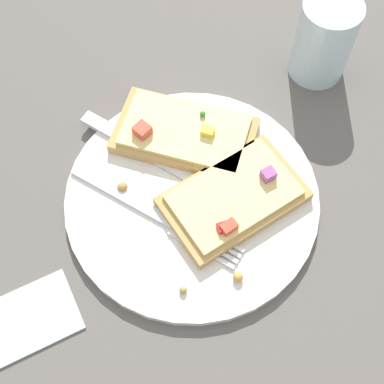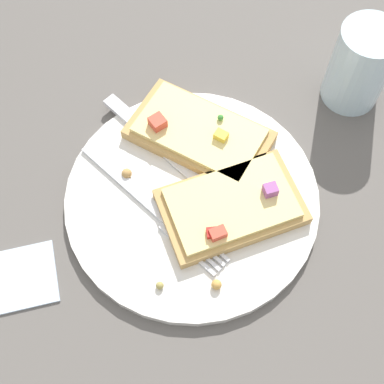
{
  "view_description": "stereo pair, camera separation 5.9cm",
  "coord_description": "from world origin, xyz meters",
  "px_view_note": "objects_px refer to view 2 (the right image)",
  "views": [
    {
      "loc": [
        0.12,
        0.24,
        0.55
      ],
      "look_at": [
        0.0,
        0.0,
        0.02
      ],
      "focal_mm": 50.0,
      "sensor_mm": 36.0,
      "label": 1
    },
    {
      "loc": [
        0.06,
        0.26,
        0.55
      ],
      "look_at": [
        0.0,
        0.0,
        0.02
      ],
      "focal_mm": 50.0,
      "sensor_mm": 36.0,
      "label": 2
    }
  ],
  "objects_px": {
    "plate": "(192,198)",
    "fork": "(158,211)",
    "knife": "(162,145)",
    "pizza_slice_main": "(231,206)",
    "drinking_glass": "(360,66)",
    "pizza_slice_corner": "(199,134)",
    "napkin": "(1,282)"
  },
  "relations": [
    {
      "from": "plate",
      "to": "fork",
      "type": "xyz_separation_m",
      "value": [
        0.04,
        0.01,
        0.01
      ]
    },
    {
      "from": "knife",
      "to": "pizza_slice_main",
      "type": "bearing_deg",
      "value": -1.37
    },
    {
      "from": "plate",
      "to": "pizza_slice_main",
      "type": "relative_size",
      "value": 1.78
    },
    {
      "from": "fork",
      "to": "drinking_glass",
      "type": "height_order",
      "value": "drinking_glass"
    },
    {
      "from": "pizza_slice_corner",
      "to": "plate",
      "type": "bearing_deg",
      "value": -66.75
    },
    {
      "from": "fork",
      "to": "pizza_slice_corner",
      "type": "height_order",
      "value": "pizza_slice_corner"
    },
    {
      "from": "plate",
      "to": "drinking_glass",
      "type": "height_order",
      "value": "drinking_glass"
    },
    {
      "from": "knife",
      "to": "plate",
      "type": "bearing_deg",
      "value": -16.53
    },
    {
      "from": "pizza_slice_main",
      "to": "drinking_glass",
      "type": "bearing_deg",
      "value": -153.23
    },
    {
      "from": "plate",
      "to": "drinking_glass",
      "type": "distance_m",
      "value": 0.26
    },
    {
      "from": "pizza_slice_main",
      "to": "napkin",
      "type": "height_order",
      "value": "pizza_slice_main"
    },
    {
      "from": "drinking_glass",
      "to": "pizza_slice_corner",
      "type": "bearing_deg",
      "value": 7.78
    },
    {
      "from": "pizza_slice_main",
      "to": "drinking_glass",
      "type": "distance_m",
      "value": 0.23
    },
    {
      "from": "pizza_slice_main",
      "to": "drinking_glass",
      "type": "relative_size",
      "value": 1.51
    },
    {
      "from": "knife",
      "to": "drinking_glass",
      "type": "xyz_separation_m",
      "value": [
        -0.25,
        -0.03,
        0.04
      ]
    },
    {
      "from": "fork",
      "to": "pizza_slice_main",
      "type": "xyz_separation_m",
      "value": [
        -0.08,
        0.02,
        0.01
      ]
    },
    {
      "from": "drinking_glass",
      "to": "pizza_slice_main",
      "type": "bearing_deg",
      "value": 33.63
    },
    {
      "from": "knife",
      "to": "pizza_slice_main",
      "type": "distance_m",
      "value": 0.11
    },
    {
      "from": "fork",
      "to": "napkin",
      "type": "distance_m",
      "value": 0.18
    },
    {
      "from": "plate",
      "to": "pizza_slice_corner",
      "type": "distance_m",
      "value": 0.08
    },
    {
      "from": "plate",
      "to": "pizza_slice_main",
      "type": "height_order",
      "value": "pizza_slice_main"
    },
    {
      "from": "pizza_slice_main",
      "to": "pizza_slice_corner",
      "type": "relative_size",
      "value": 0.9
    },
    {
      "from": "drinking_glass",
      "to": "knife",
      "type": "bearing_deg",
      "value": 6.58
    },
    {
      "from": "napkin",
      "to": "plate",
      "type": "bearing_deg",
      "value": -167.98
    },
    {
      "from": "drinking_glass",
      "to": "plate",
      "type": "bearing_deg",
      "value": 23.65
    },
    {
      "from": "plate",
      "to": "napkin",
      "type": "bearing_deg",
      "value": 12.02
    },
    {
      "from": "drinking_glass",
      "to": "napkin",
      "type": "xyz_separation_m",
      "value": [
        0.45,
        0.15,
        -0.05
      ]
    },
    {
      "from": "fork",
      "to": "pizza_slice_corner",
      "type": "relative_size",
      "value": 1.07
    },
    {
      "from": "pizza_slice_corner",
      "to": "drinking_glass",
      "type": "relative_size",
      "value": 1.67
    },
    {
      "from": "fork",
      "to": "plate",
      "type": "bearing_deg",
      "value": 71.83
    },
    {
      "from": "plate",
      "to": "drinking_glass",
      "type": "bearing_deg",
      "value": -156.35
    },
    {
      "from": "knife",
      "to": "napkin",
      "type": "bearing_deg",
      "value": -91.05
    }
  ]
}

